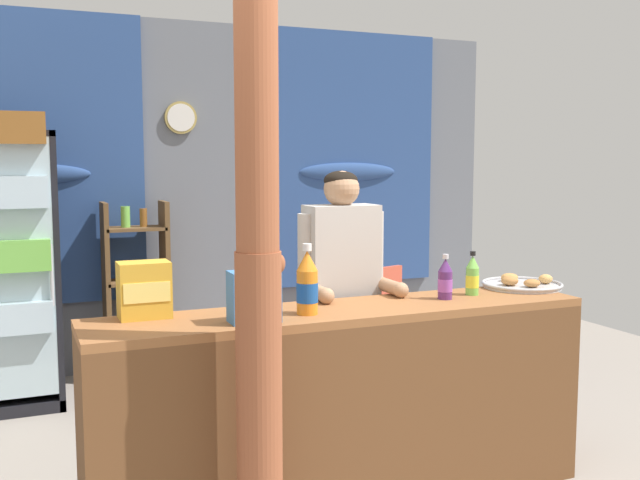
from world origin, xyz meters
TOP-DOWN VIEW (x-y plane):
  - ground_plane at (0.00, 1.27)m, footprint 8.23×8.23m
  - back_wall_curtained at (0.01, 3.21)m, footprint 5.45×0.22m
  - stall_counter at (0.14, 0.37)m, footprint 2.44×0.49m
  - timber_post at (-0.42, 0.05)m, footprint 0.20×0.18m
  - drink_fridge at (-1.38, 2.59)m, footprint 0.71×0.73m
  - bottle_shelf_rack at (-0.45, 2.94)m, footprint 0.48×0.28m
  - plastic_lawn_chair at (1.17, 2.25)m, footprint 0.55×0.55m
  - shopkeeper at (0.31, 0.86)m, footprint 0.49×0.42m
  - soda_bottle_orange_soda at (-0.07, 0.41)m, footprint 0.10×0.10m
  - soda_bottle_lime_soda at (0.90, 0.52)m, footprint 0.07×0.07m
  - soda_bottle_grape_soda at (0.71, 0.47)m, footprint 0.07×0.07m
  - snack_box_biscuit at (-0.34, 0.35)m, footprint 0.22×0.13m
  - snack_box_choco_powder at (-0.77, 0.62)m, footprint 0.22×0.15m
  - pastry_tray at (1.28, 0.60)m, footprint 0.44×0.44m

SIDE VIEW (x-z plane):
  - ground_plane at x=0.00m, z-range 0.00..0.00m
  - plastic_lawn_chair at x=1.17m, z-range 0.06..0.92m
  - stall_counter at x=0.14m, z-range 0.09..1.05m
  - bottle_shelf_rack at x=-0.45m, z-range 0.03..1.37m
  - pastry_tray at x=1.28m, z-range 0.94..1.01m
  - shopkeeper at x=0.31m, z-range 0.21..1.81m
  - soda_bottle_grape_soda at x=0.71m, z-range 0.94..1.17m
  - soda_bottle_lime_soda at x=0.90m, z-range 0.94..1.17m
  - snack_box_biscuit at x=-0.34m, z-range 0.96..1.18m
  - drink_fridge at x=-1.38m, z-range 0.09..2.05m
  - snack_box_choco_powder at x=-0.77m, z-range 0.96..1.21m
  - soda_bottle_orange_soda at x=-0.07m, z-range 0.93..1.26m
  - timber_post at x=-0.42m, z-range -0.05..2.55m
  - back_wall_curtained at x=0.01m, z-range 0.04..2.79m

